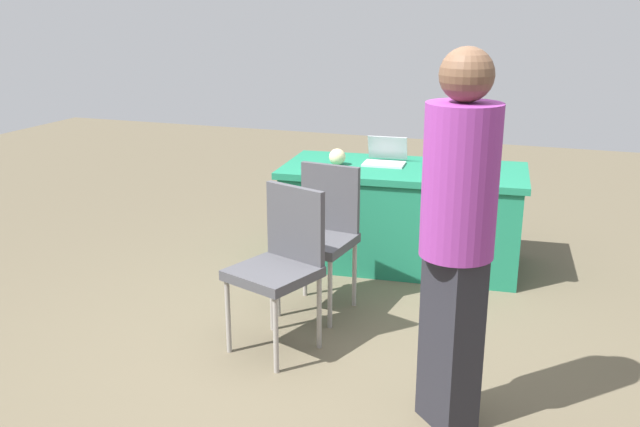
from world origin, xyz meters
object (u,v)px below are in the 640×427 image
Objects in this scene: laptop_silver at (385,159)px; yarn_ball at (337,157)px; chair_aisle at (322,229)px; chair_near_front at (281,258)px; person_attendee_standing at (458,226)px; scissors_red at (459,173)px; table_foreground at (402,215)px.

laptop_silver is 2.58× the size of yarn_ball.
yarn_ball is at bearing -70.83° from chair_aisle.
person_attendee_standing is (-1.07, 0.47, 0.46)m from chair_near_front.
chair_near_front is at bearing 95.87° from yarn_ball.
laptop_silver is (-0.18, -1.71, 0.26)m from chair_near_front.
scissors_red is (-0.78, -1.58, 0.22)m from chair_near_front.
chair_near_front is 1.78m from scissors_red.
chair_aisle is at bearing -73.88° from chair_near_front.
person_attendee_standing is 2.36m from yarn_ball.
person_attendee_standing reaches higher than laptop_silver.
chair_aisle is 2.90× the size of laptop_silver.
table_foreground is 1.99× the size of chair_aisle.
laptop_silver reaches higher than chair_aisle.
laptop_silver is (0.17, -0.08, 0.43)m from table_foreground.
table_foreground is 1.67m from chair_near_front.
scissors_red is at bearing -96.64° from chair_near_front.
chair_near_front is 0.61m from chair_aisle.
laptop_silver is 0.61m from scissors_red.
yarn_ball is (0.51, 0.09, 0.45)m from table_foreground.
person_attendee_standing is 10.09× the size of scissors_red.
chair_near_front is 2.90× the size of laptop_silver.
chair_aisle is 1.56m from person_attendee_standing.
scissors_red is (0.29, -2.05, -0.24)m from person_attendee_standing.
chair_aisle is 0.53× the size of person_attendee_standing.
laptop_silver reaches higher than yarn_ball.
laptop_silver reaches higher than chair_near_front.
laptop_silver reaches higher than scissors_red.
person_attendee_standing reaches higher than yarn_ball.
chair_near_front is (0.36, 1.63, 0.17)m from table_foreground.
person_attendee_standing reaches higher than scissors_red.
chair_near_front is at bearing 80.26° from laptop_silver.
scissors_red is (-0.43, 0.05, 0.39)m from table_foreground.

